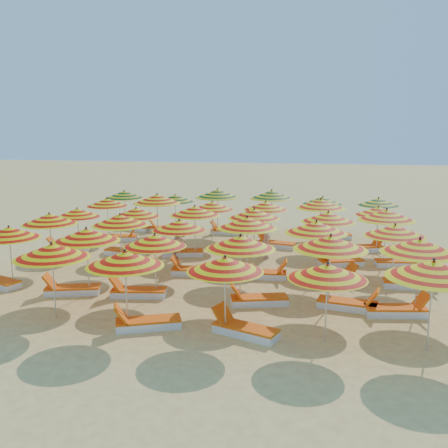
{
  "coord_description": "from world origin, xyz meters",
  "views": [
    {
      "loc": [
        3.64,
        -17.98,
        5.18
      ],
      "look_at": [
        0.0,
        0.5,
        1.6
      ],
      "focal_mm": 40.0,
      "sensor_mm": 36.0,
      "label": 1
    }
  ],
  "objects": [
    {
      "name": "ground",
      "position": [
        0.0,
        0.0,
        0.0
      ],
      "size": [
        120.0,
        120.0,
        0.0
      ],
      "primitive_type": "plane",
      "color": "#F5D16D",
      "rests_on": "ground"
    },
    {
      "name": "umbrella_1",
      "position": [
        -3.52,
        -5.94,
        1.92
      ],
      "size": [
        2.39,
        2.39,
        2.18
      ],
      "color": "silver",
      "rests_on": "ground"
    },
    {
      "name": "umbrella_2",
      "position": [
        -1.28,
        -6.23,
        1.89
      ],
      "size": [
        2.65,
        2.65,
        2.15
      ],
      "color": "silver",
      "rests_on": "ground"
    },
    {
      "name": "umbrella_3",
      "position": [
        1.32,
        -6.06,
        1.83
      ],
      "size": [
        2.23,
        2.23,
        2.08
      ],
      "color": "silver",
      "rests_on": "ground"
    },
    {
      "name": "umbrella_4",
      "position": [
        3.85,
        -6.13,
        1.81
      ],
      "size": [
        2.37,
        2.37,
        2.05
      ],
      "color": "silver",
      "rests_on": "ground"
    },
    {
      "name": "umbrella_5",
      "position": [
        6.23,
        -6.19,
        2.01
      ],
      "size": [
        2.66,
        2.66,
        2.28
      ],
      "color": "silver",
      "rests_on": "ground"
    },
    {
      "name": "umbrella_6",
      "position": [
        -6.34,
        -3.69,
        1.86
      ],
      "size": [
        2.47,
        2.47,
        2.11
      ],
      "color": "silver",
      "rests_on": "ground"
    },
    {
      "name": "umbrella_7",
      "position": [
        -3.5,
        -3.92,
        1.95
      ],
      "size": [
        2.68,
        2.68,
        2.21
      ],
      "color": "silver",
      "rests_on": "ground"
    },
    {
      "name": "umbrella_8",
      "position": [
        -1.34,
        -3.71,
        1.82
      ],
      "size": [
        2.43,
        2.43,
        2.07
      ],
      "color": "silver",
      "rests_on": "ground"
    },
    {
      "name": "umbrella_9",
      "position": [
        1.37,
        -3.95,
        1.94
      ],
      "size": [
        2.59,
        2.59,
        2.2
      ],
      "color": "silver",
      "rests_on": "ground"
    },
    {
      "name": "umbrella_10",
      "position": [
        3.95,
        -3.75,
        1.99
      ],
      "size": [
        2.81,
        2.81,
        2.27
      ],
      "color": "silver",
      "rests_on": "ground"
    },
    {
      "name": "umbrella_11",
      "position": [
        6.37,
        -3.72,
        1.99
      ],
      "size": [
        2.71,
        2.71,
        2.26
      ],
      "color": "silver",
      "rests_on": "ground"
    },
    {
      "name": "umbrella_12",
      "position": [
        -6.25,
        -1.35,
        1.91
      ],
      "size": [
        2.32,
        2.32,
        2.17
      ],
      "color": "silver",
      "rests_on": "ground"
    },
    {
      "name": "umbrella_13",
      "position": [
        -3.53,
        -1.19,
        1.94
      ],
      "size": [
        2.65,
        2.65,
        2.2
      ],
      "color": "silver",
      "rests_on": "ground"
    },
    {
      "name": "umbrella_14",
      "position": [
        -1.29,
        -1.22,
        1.83
      ],
      "size": [
        2.36,
        2.36,
        2.07
      ],
      "color": "silver",
      "rests_on": "ground"
    },
    {
      "name": "umbrella_15",
      "position": [
        1.13,
        -1.0,
        1.97
      ],
      "size": [
        2.64,
        2.64,
        2.24
      ],
      "color": "silver",
      "rests_on": "ground"
    },
    {
      "name": "umbrella_16",
      "position": [
        3.51,
        -1.34,
        1.96
      ],
      "size": [
        2.62,
        2.62,
        2.23
      ],
      "color": "silver",
      "rests_on": "ground"
    },
    {
      "name": "umbrella_17",
      "position": [
        6.07,
        -1.01,
        1.88
      ],
      "size": [
        2.16,
        2.16,
        2.14
      ],
      "color": "silver",
      "rests_on": "ground"
    },
    {
      "name": "umbrella_18",
      "position": [
        -6.36,
        1.01,
        1.75
      ],
      "size": [
        2.44,
        2.44,
        1.99
      ],
      "color": "silver",
      "rests_on": "ground"
    },
    {
      "name": "umbrella_19",
      "position": [
        -3.77,
        1.06,
        1.84
      ],
      "size": [
        2.13,
        2.13,
        2.09
      ],
      "color": "silver",
      "rests_on": "ground"
    },
    {
      "name": "umbrella_20",
      "position": [
        -1.38,
        1.38,
        1.93
      ],
      "size": [
        2.54,
        2.54,
        2.19
      ],
      "color": "silver",
      "rests_on": "ground"
    },
    {
      "name": "umbrella_21",
      "position": [
        1.08,
        1.15,
        1.93
      ],
      "size": [
        2.49,
        2.49,
        2.2
      ],
      "color": "silver",
      "rests_on": "ground"
    },
    {
      "name": "umbrella_22",
      "position": [
        3.92,
        1.02,
        1.92
      ],
      "size": [
        2.11,
        2.11,
        2.18
      ],
      "color": "silver",
      "rests_on": "ground"
    },
    {
      "name": "umbrella_23",
      "position": [
        6.07,
        1.34,
        2.01
      ],
      "size": [
        2.3,
        2.3,
        2.29
      ],
      "color": "silver",
      "rests_on": "ground"
    },
    {
      "name": "umbrella_24",
      "position": [
        -6.27,
        3.8,
        1.8
      ],
      "size": [
        2.47,
        2.47,
        2.04
      ],
      "color": "silver",
      "rests_on": "ground"
    },
    {
      "name": "umbrella_25",
      "position": [
        -3.75,
        3.66,
        2.05
      ],
      "size": [
        2.44,
        2.44,
        2.33
      ],
      "color": "silver",
      "rests_on": "ground"
    },
    {
      "name": "umbrella_26",
      "position": [
        -1.13,
        3.52,
        1.82
      ],
      "size": [
        2.41,
        2.41,
        2.07
      ],
      "color": "silver",
      "rests_on": "ground"
    },
    {
      "name": "umbrella_27",
      "position": [
        1.22,
        3.93,
        1.83
      ],
      "size": [
        2.28,
        2.28,
        2.08
      ],
      "color": "silver",
      "rests_on": "ground"
    },
    {
      "name": "umbrella_28",
      "position": [
        3.63,
        3.83,
        2.01
      ],
      "size": [
        2.69,
        2.69,
        2.28
      ],
      "color": "silver",
      "rests_on": "ground"
    },
    {
      "name": "umbrella_29",
      "position": [
        6.03,
        3.66,
        1.79
      ],
      "size": [
        2.49,
        2.49,
        2.03
      ],
      "color": "silver",
      "rests_on": "ground"
    },
    {
      "name": "umbrella_30",
      "position": [
        -6.36,
        6.12,
        1.87
      ],
      "size": [
        2.52,
        2.52,
        2.13
      ],
      "color": "silver",
      "rests_on": "ground"
    },
    {
      "name": "umbrella_31",
      "position": [
        -3.62,
        6.1,
        1.75
      ],
      "size": [
        2.41,
        2.41,
        1.99
      ],
      "color": "silver",
      "rests_on": "ground"
    },
    {
      "name": "umbrella_32",
      "position": [
        -1.43,
        6.11,
        2.04
      ],
      "size": [
        2.36,
        2.36,
        2.32
      ],
      "color": "silver",
      "rests_on": "ground"
    },
    {
      "name": "umbrella_33",
      "position": [
        1.24,
        6.41,
        2.03
      ],
      "size": [
        2.43,
        2.43,
        2.3
      ],
      "color": "silver",
      "rests_on": "ground"
    },
    {
      "name": "umbrella_34",
      "position": [
        3.71,
        6.31,
        1.81
      ],
      "size": [
        2.44,
        2.44,
        2.06
      ],
      "color": "silver",
      "rests_on": "ground"
    },
    {
      "name": "umbrella_35",
      "position": [
        6.31,
        6.34,
        1.81
      ],
      "size": [
        2.5,
        2.5,
        2.06
      ],
      "color": "silver",
      "rests_on": "ground"
    },
    {
      "name": "lounger_1",
      "position": [
        -0.78,
        -6.15,
        0.15
      ],
      "size": [
        1.82,
        1.21,
        0.69
      ],
      "rotation": [
        0.0,
        0.0,
        3.54
      ],
      "color": "white",
      "rests_on": "ground"
    },
    {
      "name": "lounger_2",
      "position": [
        1.83,
        -6.11,
        0.15
      ],
      "size": [
        1.83,
        1.16,
        0.69
      ],
      "rotation": [
        0.0,
        0.0,
        2.78
      ],
      "color": "white",
      "rests_on": "ground"
    },
    {
      "name": "lounger_4",
      "position": [
        -4.09,
        -3.96,
        0.15
      ],
      "size": [
        1.83,
        1.06,
        0.69
      ],
      "rotation": [
        0.0,
        0.0,
        3.44
      ],
      "color": "white",
      "rests_on": "ground"
    },
    {
      "name": "lounger_5",
      "position": [
        -1.94,
        -3.79,
        0.15
      ],
      "size": [
        1.8,
        0.85,
        0.69
      ],
      "rotation": [
        0.0,
        0.0,
        3.31
      ],
      "color": "white",
      "rests_on": "ground"
    },
    {
      "name": "lounger_6",
      "position": [
        1.87,
        -3.77,
        0.15
      ],
      "size": [
        1.83,
        1.04,
        0.69
      ],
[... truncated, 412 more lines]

